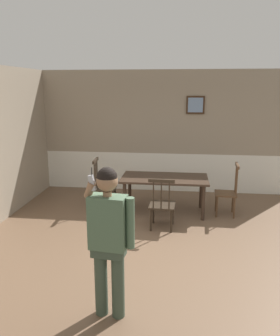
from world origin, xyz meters
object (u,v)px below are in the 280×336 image
at_px(chair_at_table_head, 103,186).
at_px(person_figure, 109,234).
at_px(chair_near_window, 228,192).
at_px(chair_by_doorway, 162,204).
at_px(dining_table, 164,182).

distance_m(chair_at_table_head, person_figure, 3.36).
height_order(chair_near_window, person_figure, person_figure).
relative_size(chair_at_table_head, person_figure, 0.63).
distance_m(chair_near_window, person_figure, 3.67).
relative_size(chair_near_window, chair_by_doorway, 1.08).
bearing_deg(dining_table, person_figure, -97.56).
bearing_deg(person_figure, chair_at_table_head, -69.61).
distance_m(chair_by_doorway, chair_at_table_head, 1.49).
xyz_separation_m(dining_table, chair_by_doorway, (0.00, -0.82, -0.18)).
xyz_separation_m(dining_table, chair_at_table_head, (-1.24, -0.01, -0.14)).
relative_size(dining_table, person_figure, 1.01).
xyz_separation_m(chair_near_window, person_figure, (-1.67, -3.23, 0.49)).
bearing_deg(chair_near_window, chair_at_table_head, 93.21).
distance_m(dining_table, chair_by_doorway, 0.84).
distance_m(dining_table, chair_at_table_head, 1.25).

